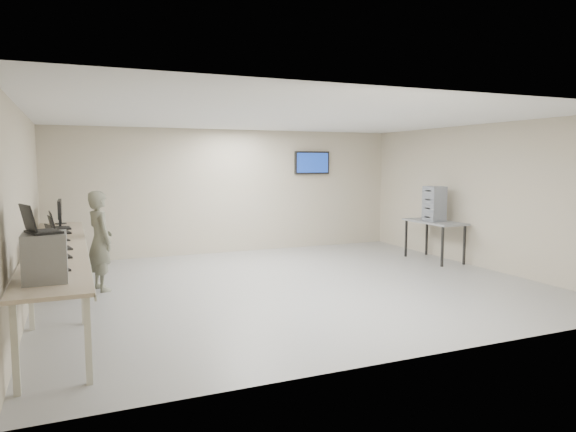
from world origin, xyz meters
name	(u,v)px	position (x,y,z in m)	size (l,w,h in m)	color
room	(293,201)	(0.03, 0.06, 1.41)	(8.01, 7.01, 2.81)	#A7A7A7
workbench	(59,251)	(-3.59, 0.00, 0.83)	(0.76, 6.00, 0.90)	#B8A691
equipment_box	(45,257)	(-3.65, -2.32, 1.14)	(0.40, 0.46, 0.48)	gray
laptop_on_box	(37,226)	(-3.71, -2.32, 1.45)	(0.41, 0.43, 0.29)	black
laptop_0	(48,264)	(-3.65, -1.79, 0.97)	(0.39, 0.42, 0.28)	black
laptop_1	(52,252)	(-3.63, -0.98, 0.97)	(0.38, 0.42, 0.29)	black
laptop_2	(57,244)	(-3.59, -0.35, 0.97)	(0.32, 0.37, 0.26)	black
laptop_3	(55,236)	(-3.64, 0.49, 0.97)	(0.36, 0.38, 0.25)	black
laptop_4	(57,229)	(-3.63, 1.35, 0.98)	(0.37, 0.42, 0.30)	black
laptop_5	(57,225)	(-3.64, 1.94, 0.98)	(0.37, 0.43, 0.31)	black
monitor_near	(60,211)	(-3.60, 2.20, 1.19)	(0.22, 0.48, 0.48)	black
monitor_far	(60,209)	(-3.60, 2.75, 1.18)	(0.21, 0.47, 0.46)	black
soldier	(100,241)	(-3.00, 0.87, 0.81)	(0.59, 0.39, 1.61)	#5F624E
side_table	(435,224)	(3.60, 0.82, 0.76)	(0.65, 1.40, 0.84)	gray
storage_bins	(434,204)	(3.58, 0.82, 1.20)	(0.34, 0.38, 0.73)	gray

